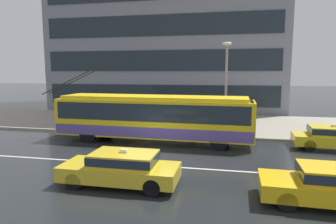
% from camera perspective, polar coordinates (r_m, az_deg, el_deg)
% --- Properties ---
extents(ground_plane, '(160.00, 160.00, 0.00)m').
position_cam_1_polar(ground_plane, '(14.96, -3.81, -8.76)').
color(ground_plane, '#212427').
extents(sidewalk_slab, '(80.00, 10.00, 0.14)m').
position_cam_1_polar(sidewalk_slab, '(24.42, 2.37, -2.06)').
color(sidewalk_slab, gray).
rests_on(sidewalk_slab, ground_plane).
extents(lane_centre_line, '(72.00, 0.14, 0.01)m').
position_cam_1_polar(lane_centre_line, '(13.85, -5.14, -10.13)').
color(lane_centre_line, silver).
rests_on(lane_centre_line, ground_plane).
extents(trolleybus, '(13.33, 2.94, 5.03)m').
position_cam_1_polar(trolleybus, '(17.91, -2.78, -0.89)').
color(trolleybus, yellow).
rests_on(trolleybus, ground_plane).
extents(taxi_oncoming_near, '(4.44, 1.80, 1.39)m').
position_cam_1_polar(taxi_oncoming_near, '(11.45, -8.96, -10.41)').
color(taxi_oncoming_near, gold).
rests_on(taxi_oncoming_near, ground_plane).
extents(taxi_ahead_of_bus, '(4.59, 2.05, 1.39)m').
position_cam_1_polar(taxi_ahead_of_bus, '(18.70, 29.57, -4.19)').
color(taxi_ahead_of_bus, yellow).
rests_on(taxi_ahead_of_bus, ground_plane).
extents(bus_shelter, '(3.93, 1.80, 2.41)m').
position_cam_1_polar(bus_shelter, '(21.65, -8.32, 1.68)').
color(bus_shelter, gray).
rests_on(bus_shelter, sidewalk_slab).
extents(pedestrian_at_shelter, '(1.14, 1.14, 2.00)m').
position_cam_1_polar(pedestrian_at_shelter, '(19.99, 7.12, 0.44)').
color(pedestrian_at_shelter, '#574F49').
rests_on(pedestrian_at_shelter, sidewalk_slab).
extents(pedestrian_approaching_curb, '(1.45, 1.45, 1.95)m').
position_cam_1_polar(pedestrian_approaching_curb, '(19.55, 4.55, 0.32)').
color(pedestrian_approaching_curb, navy).
rests_on(pedestrian_approaching_curb, sidewalk_slab).
extents(street_lamp, '(0.60, 0.32, 6.02)m').
position_cam_1_polar(street_lamp, '(19.89, 11.15, 6.19)').
color(street_lamp, gray).
rests_on(street_lamp, sidewalk_slab).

